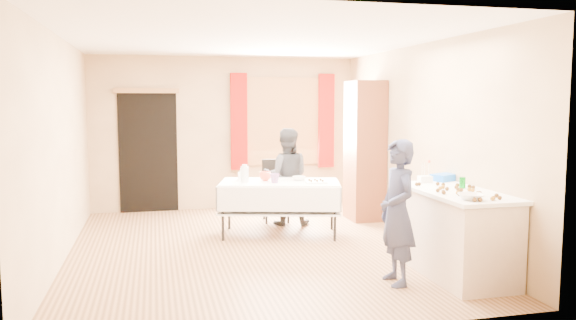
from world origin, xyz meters
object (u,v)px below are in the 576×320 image
object	(u,v)px
counter	(455,233)
girl	(397,212)
woman	(286,177)
party_table	(280,203)
chair	(276,203)
cabinet	(365,151)

from	to	relation	value
counter	girl	xyz separation A→B (m)	(-0.73, -0.13, 0.28)
counter	woman	xyz separation A→B (m)	(-1.18, 2.81, 0.27)
party_table	woman	world-z (taller)	woman
counter	chair	size ratio (longest dim) A/B	1.63
counter	party_table	world-z (taller)	counter
party_table	counter	bearing A→B (deg)	-42.21
cabinet	party_table	size ratio (longest dim) A/B	1.20
counter	party_table	size ratio (longest dim) A/B	0.86
cabinet	girl	size ratio (longest dim) A/B	1.47
cabinet	woman	size ratio (longest dim) A/B	1.49
cabinet	party_table	distance (m)	1.80
chair	woman	bearing A→B (deg)	-64.31
counter	chair	distance (m)	3.34
counter	girl	size ratio (longest dim) A/B	1.05
woman	counter	bearing A→B (deg)	126.07
woman	party_table	bearing A→B (deg)	82.00
cabinet	chair	world-z (taller)	cabinet
cabinet	party_table	xyz separation A→B (m)	(-1.52, -0.72, -0.63)
party_table	woman	xyz separation A→B (m)	(0.25, 0.63, 0.28)
cabinet	woman	world-z (taller)	cabinet
chair	girl	world-z (taller)	girl
chair	counter	bearing A→B (deg)	-62.53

